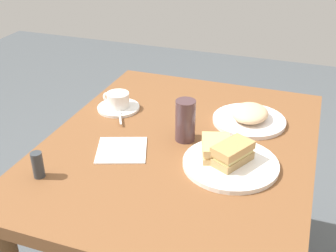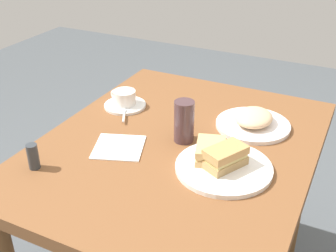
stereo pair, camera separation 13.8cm
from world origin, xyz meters
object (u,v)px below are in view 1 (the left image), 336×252
object	(u,v)px
sandwich_front	(232,153)
coffee_saucer	(119,108)
salt_shaker	(38,165)
sandwich_plate	(231,164)
spoon	(120,115)
sandwich_back	(216,148)
dining_table	(179,167)
side_plate	(249,120)
coffee_cup	(118,99)
napkin	(122,150)
drinking_glass	(185,121)

from	to	relation	value
sandwich_front	coffee_saucer	world-z (taller)	sandwich_front
salt_shaker	coffee_saucer	bearing A→B (deg)	176.83
sandwich_plate	sandwich_front	xyz separation A→B (m)	(0.00, 0.00, 0.04)
sandwich_front	spoon	xyz separation A→B (m)	(-0.16, -0.43, -0.03)
sandwich_plate	sandwich_back	xyz separation A→B (m)	(-0.02, -0.05, 0.03)
dining_table	sandwich_plate	distance (m)	0.22
spoon	side_plate	distance (m)	0.45
coffee_cup	side_plate	world-z (taller)	coffee_cup
sandwich_back	salt_shaker	distance (m)	0.51
dining_table	spoon	distance (m)	0.28
coffee_saucer	coffee_cup	xyz separation A→B (m)	(-0.00, -0.00, 0.03)
side_plate	salt_shaker	xyz separation A→B (m)	(0.52, -0.49, 0.03)
sandwich_plate	side_plate	distance (m)	0.28
salt_shaker	coffee_cup	bearing A→B (deg)	177.02
napkin	dining_table	bearing A→B (deg)	125.28
coffee_saucer	spoon	size ratio (longest dim) A/B	1.68
sandwich_front	sandwich_back	size ratio (longest dim) A/B	1.04
coffee_cup	drinking_glass	bearing A→B (deg)	66.82
sandwich_plate	side_plate	world-z (taller)	same
spoon	sandwich_plate	bearing A→B (deg)	69.57
spoon	sandwich_back	bearing A→B (deg)	69.72
spoon	drinking_glass	bearing A→B (deg)	76.83
spoon	napkin	distance (m)	0.21
spoon	side_plate	xyz separation A→B (m)	(-0.12, 0.43, -0.01)
side_plate	drinking_glass	size ratio (longest dim) A/B	1.82
salt_shaker	sandwich_plate	bearing A→B (deg)	115.18
side_plate	napkin	distance (m)	0.46
dining_table	coffee_saucer	xyz separation A→B (m)	(-0.15, -0.29, 0.10)
sandwich_plate	sandwich_back	bearing A→B (deg)	-111.54
coffee_cup	side_plate	bearing A→B (deg)	96.96
napkin	drinking_glass	world-z (taller)	drinking_glass
sandwich_plate	side_plate	size ratio (longest dim) A/B	1.12
napkin	salt_shaker	world-z (taller)	salt_shaker
coffee_cup	spoon	distance (m)	0.08
dining_table	napkin	bearing A→B (deg)	-54.72
sandwich_plate	coffee_cup	bearing A→B (deg)	-115.85
napkin	salt_shaker	xyz separation A→B (m)	(0.20, -0.16, 0.04)
side_plate	drinking_glass	distance (m)	0.26
dining_table	sandwich_front	world-z (taller)	sandwich_front
sandwich_front	coffee_saucer	size ratio (longest dim) A/B	0.91
dining_table	napkin	xyz separation A→B (m)	(0.11, -0.15, 0.10)
side_plate	coffee_cup	bearing A→B (deg)	-83.04
sandwich_back	napkin	world-z (taller)	sandwich_back
coffee_saucer	coffee_cup	size ratio (longest dim) A/B	1.45
sandwich_plate	coffee_cup	distance (m)	0.52
sandwich_plate	coffee_saucer	distance (m)	0.52
napkin	side_plate	bearing A→B (deg)	133.16
coffee_saucer	drinking_glass	bearing A→B (deg)	66.75
sandwich_back	coffee_saucer	size ratio (longest dim) A/B	0.87
dining_table	sandwich_plate	size ratio (longest dim) A/B	3.71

